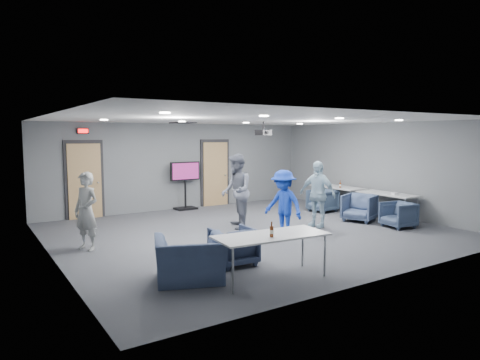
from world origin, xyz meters
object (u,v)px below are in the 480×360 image
bottle_right (340,185)px  chair_right_a (322,201)px  person_b (236,191)px  bottle_front (272,231)px  chair_right_c (398,215)px  projector (264,132)px  chair_front_b (190,259)px  table_right_b (388,195)px  person_a (86,211)px  table_right_a (337,188)px  tv_stand (185,183)px  chair_right_b (359,208)px  person_d (283,204)px  person_c (317,194)px  table_front_left (271,237)px  chair_front_a (233,246)px

bottle_right → chair_right_a: bearing=149.0°
person_b → bottle_right: person_b is taller
bottle_front → bottle_right: (5.63, 3.96, -0.00)m
chair_right_c → projector: 4.04m
bottle_front → chair_front_b: bearing=145.1°
chair_right_c → chair_front_b: (-6.22, -0.78, 0.03)m
person_b → table_right_b: bearing=97.2°
chair_front_b → person_a: bearing=-51.3°
table_right_a → bottle_right: bearing=148.2°
chair_front_b → tv_stand: tv_stand is taller
table_right_a → person_b: bearing=97.9°
person_a → tv_stand: size_ratio=1.06×
chair_right_b → chair_front_b: size_ratio=0.74×
person_a → chair_right_b: bearing=51.7°
chair_right_b → person_d: bearing=-105.5°
table_right_b → bottle_right: 1.62m
person_c → chair_right_b: size_ratio=2.07×
chair_right_a → bottle_right: (0.46, -0.28, 0.48)m
person_b → chair_right_a: 3.57m
chair_front_b → tv_stand: size_ratio=0.73×
table_front_left → tv_stand: tv_stand is taller
chair_right_c → table_right_a: 2.85m
person_d → chair_front_a: 2.36m
chair_front_b → chair_right_b: bearing=-141.7°
person_d → tv_stand: (-0.23, 4.63, 0.08)m
person_b → chair_front_b: 4.07m
person_a → table_front_left: bearing=0.6°
person_d → chair_front_a: size_ratio=2.10×
person_c → bottle_right: bearing=102.6°
chair_right_b → projector: 3.32m
tv_stand → person_b: bearing=-92.3°
table_right_b → table_front_left: 6.13m
person_d → chair_front_b: person_d is taller
chair_right_a → chair_right_b: size_ratio=0.92×
table_right_b → bottle_right: bottle_right is taller
chair_front_a → person_c: bearing=-152.9°
chair_right_c → table_right_a: table_right_a is taller
tv_stand → chair_front_b: bearing=-115.1°
projector → chair_front_a: bearing=-144.1°
table_front_left → bottle_right: 6.73m
person_c → chair_front_a: person_c is taller
chair_right_a → table_right_a: bearing=85.6°
table_right_a → bottle_right: 0.38m
chair_front_a → table_right_a: (5.81, 3.13, 0.35)m
chair_right_b → table_right_b: bearing=51.6°
person_b → person_c: 2.06m
person_c → table_right_a: bearing=105.9°
person_d → chair_right_a: bearing=109.3°
person_a → table_right_b: (7.78, -1.24, -0.12)m
tv_stand → chair_right_b: bearing=-53.6°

